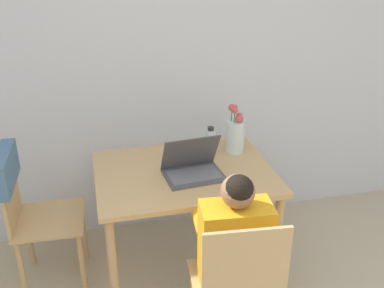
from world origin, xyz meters
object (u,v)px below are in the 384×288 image
person_seated (232,243)px  water_bottle (211,142)px  laptop (192,166)px  chair_spare (24,198)px  flower_vase (235,134)px

person_seated → water_bottle: 0.81m
water_bottle → laptop: bearing=-127.5°
chair_spare → water_bottle: (1.12, 0.05, 0.21)m
chair_spare → person_seated: 1.25m
chair_spare → laptop: laptop is taller
chair_spare → flower_vase: flower_vase is taller
person_seated → flower_vase: 0.87m
person_seated → flower_vase: (0.27, 0.80, 0.21)m
person_seated → laptop: size_ratio=2.97×
person_seated → flower_vase: bearing=-103.7°
person_seated → laptop: 0.58m
flower_vase → water_bottle: (-0.16, -0.01, -0.03)m
flower_vase → water_bottle: size_ratio=1.69×
person_seated → water_bottle: person_seated is taller
laptop → flower_vase: size_ratio=1.11×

